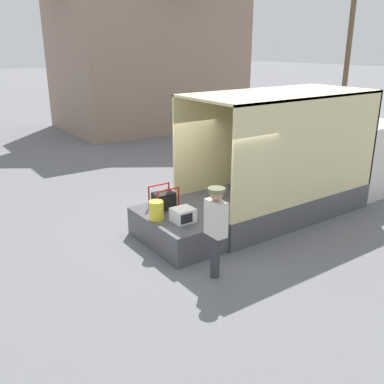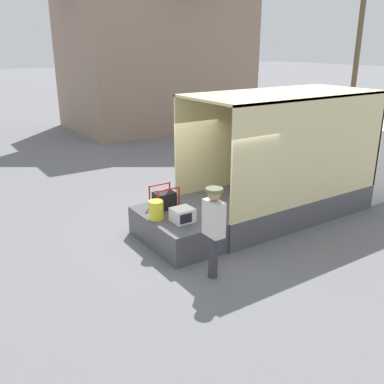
# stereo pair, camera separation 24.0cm
# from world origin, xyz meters

# --- Properties ---
(ground_plane) EXTENTS (160.00, 160.00, 0.00)m
(ground_plane) POSITION_xyz_m (0.00, 0.00, 0.00)
(ground_plane) COLOR slate
(box_truck) EXTENTS (7.01, 2.26, 3.18)m
(box_truck) POSITION_xyz_m (4.18, 0.00, 0.93)
(box_truck) COLOR silver
(box_truck) RESTS_ON ground
(tailgate_deck) EXTENTS (1.33, 2.15, 0.67)m
(tailgate_deck) POSITION_xyz_m (-0.67, 0.00, 0.33)
(tailgate_deck) COLOR #4C4C51
(tailgate_deck) RESTS_ON ground
(microwave) EXTENTS (0.45, 0.42, 0.30)m
(microwave) POSITION_xyz_m (-0.73, -0.39, 0.82)
(microwave) COLOR white
(microwave) RESTS_ON tailgate_deck
(portable_generator) EXTENTS (0.58, 0.46, 0.54)m
(portable_generator) POSITION_xyz_m (-0.64, 0.53, 0.87)
(portable_generator) COLOR black
(portable_generator) RESTS_ON tailgate_deck
(orange_bucket) EXTENTS (0.32, 0.32, 0.42)m
(orange_bucket) POSITION_xyz_m (-1.13, 0.06, 0.88)
(orange_bucket) COLOR yellow
(orange_bucket) RESTS_ON tailgate_deck
(worker_person) EXTENTS (0.33, 0.44, 1.82)m
(worker_person) POSITION_xyz_m (-0.87, -1.70, 1.13)
(worker_person) COLOR #38383D
(worker_person) RESTS_ON ground
(house_backdrop) EXTENTS (9.65, 6.38, 9.48)m
(house_backdrop) POSITION_xyz_m (6.41, 13.47, 4.83)
(house_backdrop) COLOR gray
(house_backdrop) RESTS_ON ground
(utility_pole) EXTENTS (1.80, 0.28, 7.90)m
(utility_pole) POSITION_xyz_m (15.32, 7.51, 4.11)
(utility_pole) COLOR brown
(utility_pole) RESTS_ON ground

